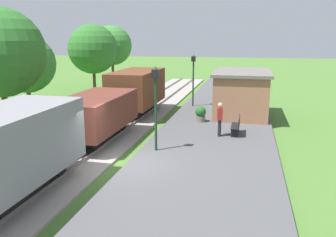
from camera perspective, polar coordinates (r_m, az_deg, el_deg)
The scene contains 17 objects.
ground_plane at distance 14.43m, azimuth -7.50°, elevation -8.02°, with size 160.00×160.00×0.00m, color #47702D.
platform_slab at distance 13.66m, azimuth 5.33°, elevation -8.63°, with size 6.00×60.00×0.25m, color #4C4C4F.
track_ballast at distance 15.37m, azimuth -16.00°, elevation -6.85°, with size 3.80×60.00×0.12m, color gray.
rail_near at distance 15.01m, azimuth -13.60°, elevation -6.67°, with size 0.07×60.00×0.14m, color slate.
rail_far at distance 15.68m, azimuth -18.35°, elevation -6.12°, with size 0.07×60.00×0.14m, color slate.
freight_train at distance 17.62m, azimuth -11.54°, elevation 1.11°, with size 2.50×19.40×2.72m.
station_hut at distance 23.38m, azimuth 11.76°, elevation 4.13°, with size 3.50×5.80×2.78m.
bench_near_hut at distance 18.49m, azimuth 11.00°, elevation -1.10°, with size 0.42×1.50×0.91m.
bench_down_platform at distance 28.98m, azimuth 11.76°, elevation 3.95°, with size 0.42×1.50×0.91m.
person_waiting at distance 17.92m, azimuth 8.32°, elevation 0.08°, with size 0.31×0.42×1.71m.
potted_planter at distance 20.99m, azimuth 5.26°, elevation 0.78°, with size 0.64×0.64×0.92m.
lamp_post_near at distance 15.17m, azimuth -2.01°, elevation 4.10°, with size 0.28×0.28×3.70m.
lamp_post_far at distance 25.41m, azimuth 4.09°, elevation 7.67°, with size 0.28×0.28×3.70m.
tree_trackside_mid at distance 19.53m, azimuth -25.43°, elevation 9.54°, with size 4.42×4.42×6.61m.
tree_trackside_far at distance 26.73m, azimuth -21.85°, elevation 8.17°, with size 4.04×4.04×5.35m.
tree_field_left at distance 33.65m, azimuth -11.98°, elevation 10.87°, with size 4.50×4.50×6.31m.
tree_field_distant at distance 38.85m, azimuth -8.98°, elevation 11.52°, with size 4.18×4.18×6.34m.
Camera 1 is at (4.78, -12.61, 5.15)m, focal length 37.92 mm.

